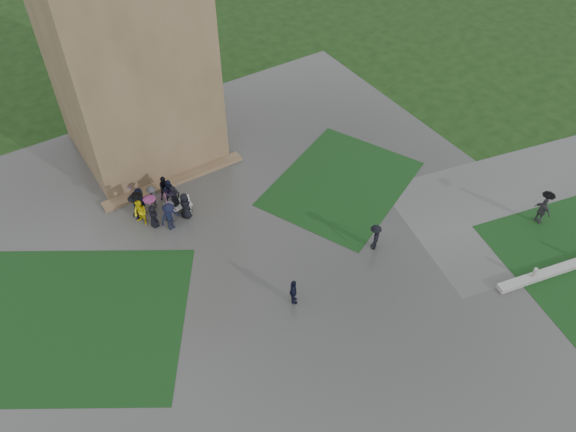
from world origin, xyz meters
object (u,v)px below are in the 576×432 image
bench (178,206)px  pedestrian_path (543,208)px  pedestrian_mid (293,292)px  pedestrian_near (375,237)px  tower (118,13)px

bench → pedestrian_path: size_ratio=0.69×
pedestrian_mid → pedestrian_path: pedestrian_path is taller
pedestrian_near → pedestrian_mid: bearing=-27.6°
pedestrian_mid → tower: bearing=33.0°
pedestrian_mid → pedestrian_near: (5.64, 0.70, 0.04)m
tower → bench: tower is taller
pedestrian_mid → pedestrian_near: 5.68m
pedestrian_path → pedestrian_near: bearing=158.9°
bench → pedestrian_mid: size_ratio=0.99×
tower → pedestrian_near: (6.83, -15.16, -8.16)m
pedestrian_near → pedestrian_path: (9.05, -3.50, 0.29)m
tower → bench: (-0.88, -6.97, -8.52)m
tower → pedestrian_near: bearing=-65.8°
bench → pedestrian_path: 20.45m
pedestrian_near → pedestrian_path: size_ratio=0.73×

